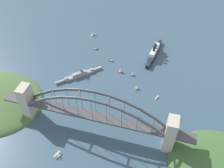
{
  "coord_description": "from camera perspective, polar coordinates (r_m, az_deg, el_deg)",
  "views": [
    {
      "loc": [
        73.46,
        -178.35,
        273.19
      ],
      "look_at": [
        0.0,
        80.35,
        8.0
      ],
      "focal_mm": 39.8,
      "sensor_mm": 36.0,
      "label": 1
    }
  ],
  "objects": [
    {
      "name": "small_boat_3",
      "position": [
        430.23,
        -0.15,
        5.33
      ],
      "size": [
        9.92,
        2.57,
        2.5
      ],
      "color": "#2D6B3D",
      "rests_on": "ground"
    },
    {
      "name": "small_boat_1",
      "position": [
        456.87,
        -3.69,
        8.27
      ],
      "size": [
        6.12,
        5.39,
        6.69
      ],
      "color": "#234C8C",
      "rests_on": "ground"
    },
    {
      "name": "small_boat_0",
      "position": [
        381.02,
        5.81,
        -0.68
      ],
      "size": [
        5.12,
        8.94,
        8.32
      ],
      "color": "brown",
      "rests_on": "ground"
    },
    {
      "name": "ground_plane",
      "position": [
        334.42,
        -3.83,
        -10.33
      ],
      "size": [
        1400.0,
        1400.0,
        0.0
      ],
      "primitive_type": "plane",
      "color": "#385166"
    },
    {
      "name": "small_boat_5",
      "position": [
        373.96,
        10.24,
        -3.1
      ],
      "size": [
        4.43,
        9.94,
        2.27
      ],
      "color": "silver",
      "rests_on": "ground"
    },
    {
      "name": "harbor_arch_bridge",
      "position": [
        311.36,
        -4.08,
        -7.28
      ],
      "size": [
        247.95,
        18.74,
        66.62
      ],
      "color": "#BCB29E",
      "rests_on": "ground"
    },
    {
      "name": "small_boat_2",
      "position": [
        402.7,
        4.8,
        2.4
      ],
      "size": [
        6.19,
        6.18,
        7.98
      ],
      "color": "#234C8C",
      "rests_on": "ground"
    },
    {
      "name": "small_boat_4",
      "position": [
        407.0,
        1.99,
        3.24
      ],
      "size": [
        9.84,
        6.67,
        9.57
      ],
      "color": "#B2231E",
      "rests_on": "ground"
    },
    {
      "name": "seaplane_taxiing_near_bridge",
      "position": [
        318.45,
        -12.44,
        -15.56
      ],
      "size": [
        7.91,
        9.95,
        4.96
      ],
      "color": "#B7B7B2",
      "rests_on": "ground"
    },
    {
      "name": "ocean_liner",
      "position": [
        446.36,
        9.67,
        7.22
      ],
      "size": [
        16.43,
        82.66,
        22.86
      ],
      "color": "#1E2333",
      "rests_on": "ground"
    },
    {
      "name": "small_boat_6",
      "position": [
        494.51,
        -4.36,
        11.63
      ],
      "size": [
        8.51,
        10.24,
        11.01
      ],
      "color": "silver",
      "rests_on": "ground"
    },
    {
      "name": "naval_cruiser",
      "position": [
        403.76,
        -7.44,
        2.17
      ],
      "size": [
        59.95,
        59.18,
        17.7
      ],
      "color": "gray",
      "rests_on": "ground"
    }
  ]
}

